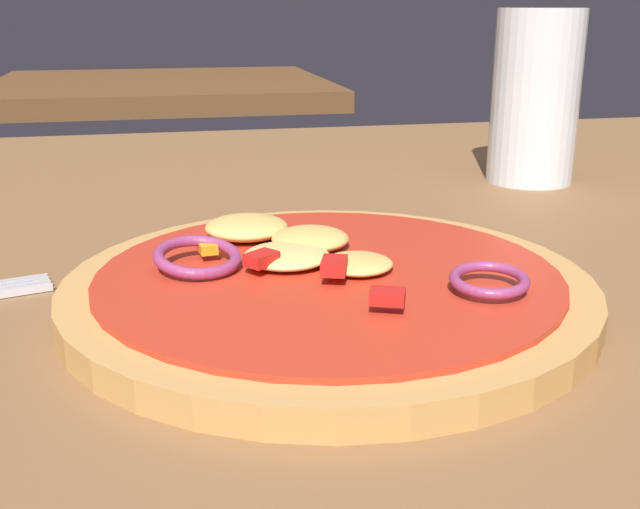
% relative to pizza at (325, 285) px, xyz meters
% --- Properties ---
extents(dining_table, '(1.32, 1.09, 0.04)m').
position_rel_pizza_xyz_m(dining_table, '(-0.01, 0.03, -0.03)').
color(dining_table, brown).
rests_on(dining_table, ground).
extents(pizza, '(0.26, 0.26, 0.03)m').
position_rel_pizza_xyz_m(pizza, '(0.00, 0.00, 0.00)').
color(pizza, tan).
rests_on(pizza, dining_table).
extents(beer_glass, '(0.07, 0.07, 0.14)m').
position_rel_pizza_xyz_m(beer_glass, '(0.23, 0.24, 0.06)').
color(beer_glass, silver).
rests_on(beer_glass, dining_table).
extents(background_table, '(0.65, 0.58, 0.04)m').
position_rel_pizza_xyz_m(background_table, '(-0.06, 1.25, -0.03)').
color(background_table, brown).
rests_on(background_table, ground).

